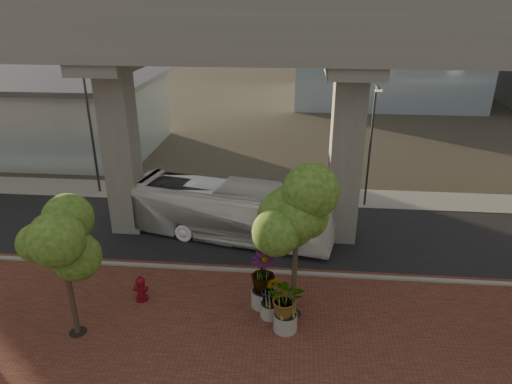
{
  "coord_description": "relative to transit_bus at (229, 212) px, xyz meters",
  "views": [
    {
      "loc": [
        3.47,
        -20.81,
        12.4
      ],
      "look_at": [
        1.47,
        0.5,
        3.22
      ],
      "focal_mm": 32.0,
      "sensor_mm": 36.0,
      "label": 1
    }
  ],
  "objects": [
    {
      "name": "streetlamp_west",
      "position": [
        -9.89,
        5.48,
        3.81
      ],
      "size": [
        0.46,
        1.34,
        9.28
      ],
      "color": "#2E2E33",
      "rests_on": "ground"
    },
    {
      "name": "asphalt_road",
      "position": [
        0.08,
        0.57,
        -1.58
      ],
      "size": [
        90.0,
        8.0,
        0.04
      ],
      "primitive_type": "cube",
      "color": "black",
      "rests_on": "ground"
    },
    {
      "name": "brick_plaza",
      "position": [
        0.08,
        -9.43,
        -1.57
      ],
      "size": [
        70.0,
        13.0,
        0.06
      ],
      "primitive_type": "cube",
      "color": "brown",
      "rests_on": "ground"
    },
    {
      "name": "planter_right",
      "position": [
        2.33,
        -6.0,
        0.04
      ],
      "size": [
        2.44,
        2.44,
        2.61
      ],
      "color": "#A9A398",
      "rests_on": "ground"
    },
    {
      "name": "far_sidewalk",
      "position": [
        0.08,
        6.07,
        -1.57
      ],
      "size": [
        90.0,
        3.0,
        0.06
      ],
      "primitive_type": "cube",
      "color": "gray",
      "rests_on": "ground"
    },
    {
      "name": "ground",
      "position": [
        0.08,
        -1.43,
        -1.6
      ],
      "size": [
        160.0,
        160.0,
        0.0
      ],
      "primitive_type": "plane",
      "color": "#342F26",
      "rests_on": "ground"
    },
    {
      "name": "curb_strip",
      "position": [
        0.08,
        -3.43,
        -1.52
      ],
      "size": [
        70.0,
        0.25,
        0.16
      ],
      "primitive_type": "cube",
      "color": "gray",
      "rests_on": "ground"
    },
    {
      "name": "fire_hydrant",
      "position": [
        -3.03,
        -6.09,
        -0.96
      ],
      "size": [
        0.61,
        0.55,
        1.21
      ],
      "color": "maroon",
      "rests_on": "ground"
    },
    {
      "name": "transit_bus",
      "position": [
        0.0,
        0.0,
        0.0
      ],
      "size": [
        11.81,
        5.06,
        3.21
      ],
      "primitive_type": "imported",
      "rotation": [
        0.0,
        0.0,
        1.36
      ],
      "color": "white",
      "rests_on": "ground"
    },
    {
      "name": "station_pavilion",
      "position": [
        -19.92,
        14.57,
        1.62
      ],
      "size": [
        23.0,
        13.0,
        6.3
      ],
      "color": "#AABDC2",
      "rests_on": "ground"
    },
    {
      "name": "street_tree_near_east",
      "position": [
        3.64,
        -6.46,
        3.28
      ],
      "size": [
        3.91,
        3.91,
        6.62
      ],
      "color": "#4E412C",
      "rests_on": "ground"
    },
    {
      "name": "streetlamp_east",
      "position": [
        8.03,
        4.92,
        2.89
      ],
      "size": [
        0.38,
        1.11,
        7.68
      ],
      "color": "#2F2E33",
      "rests_on": "ground"
    },
    {
      "name": "planter_front",
      "position": [
        3.35,
        -7.47,
        -0.12
      ],
      "size": [
        2.12,
        2.12,
        2.34
      ],
      "color": "#A19991",
      "rests_on": "ground"
    },
    {
      "name": "street_tree_near_west",
      "position": [
        -4.89,
        -8.43,
        2.43
      ],
      "size": [
        3.35,
        3.35,
        5.52
      ],
      "color": "#4E412C",
      "rests_on": "ground"
    },
    {
      "name": "planter_left",
      "position": [
        2.69,
        -6.7,
        -0.32
      ],
      "size": [
        1.82,
        1.82,
        2.01
      ],
      "color": "#A29D92",
      "rests_on": "ground"
    },
    {
      "name": "transit_viaduct",
      "position": [
        0.08,
        0.57,
        5.68
      ],
      "size": [
        72.0,
        5.6,
        12.4
      ],
      "color": "gray",
      "rests_on": "ground"
    }
  ]
}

